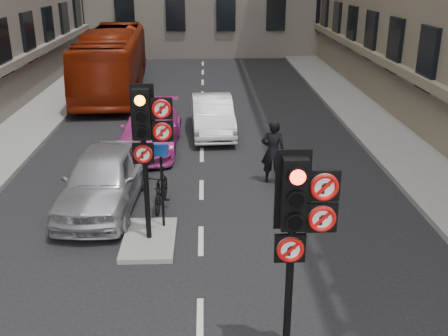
{
  "coord_description": "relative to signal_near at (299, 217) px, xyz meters",
  "views": [
    {
      "loc": [
        0.15,
        -5.83,
        5.99
      ],
      "look_at": [
        0.47,
        2.97,
        2.6
      ],
      "focal_mm": 42.0,
      "sensor_mm": 36.0,
      "label": 1
    }
  ],
  "objects": [
    {
      "name": "bus_red",
      "position": [
        -5.99,
        19.85,
        -1.02
      ],
      "size": [
        3.19,
        11.34,
        3.13
      ],
      "primitive_type": "imported",
      "rotation": [
        0.0,
        0.0,
        0.05
      ],
      "color": "maroon",
      "rests_on": "ground"
    },
    {
      "name": "car_silver",
      "position": [
        -4.04,
        6.01,
        -1.8
      ],
      "size": [
        2.11,
        4.69,
        1.57
      ],
      "primitive_type": "imported",
      "rotation": [
        0.0,
        0.0,
        -0.06
      ],
      "color": "#ADAEB5",
      "rests_on": "ground"
    },
    {
      "name": "info_sign",
      "position": [
        -2.39,
        4.57,
        -1.11
      ],
      "size": [
        0.36,
        0.1,
        2.09
      ],
      "rotation": [
        0.0,
        0.0,
        0.0
      ],
      "color": "black",
      "rests_on": "centre_island"
    },
    {
      "name": "car_pink",
      "position": [
        -3.27,
        10.76,
        -1.89
      ],
      "size": [
        2.04,
        4.8,
        1.38
      ],
      "primitive_type": "imported",
      "rotation": [
        0.0,
        0.0,
        -0.02
      ],
      "color": "#C13893",
      "rests_on": "ground"
    },
    {
      "name": "signal_near",
      "position": [
        0.0,
        0.0,
        0.0
      ],
      "size": [
        0.91,
        0.4,
        3.58
      ],
      "color": "black",
      "rests_on": "ground"
    },
    {
      "name": "centre_island",
      "position": [
        -2.69,
        4.01,
        -2.52
      ],
      "size": [
        1.2,
        2.0,
        0.12
      ],
      "primitive_type": "cube",
      "color": "gray",
      "rests_on": "ground"
    },
    {
      "name": "signal_far",
      "position": [
        -2.6,
        4.0,
        0.12
      ],
      "size": [
        0.91,
        0.4,
        3.58
      ],
      "color": "black",
      "rests_on": "centre_island"
    },
    {
      "name": "motorcyclist",
      "position": [
        0.61,
        7.52,
        -1.62
      ],
      "size": [
        0.77,
        0.57,
        1.92
      ],
      "primitive_type": "imported",
      "rotation": [
        0.0,
        0.0,
        2.97
      ],
      "color": "black",
      "rests_on": "ground"
    },
    {
      "name": "motorcycle",
      "position": [
        -2.54,
        5.91,
        -2.07
      ],
      "size": [
        0.65,
        1.75,
        1.03
      ],
      "primitive_type": "imported",
      "rotation": [
        0.0,
        0.0,
        -0.1
      ],
      "color": "black",
      "rests_on": "ground"
    },
    {
      "name": "pavement_right",
      "position": [
        5.71,
        11.01,
        -2.5
      ],
      "size": [
        3.0,
        50.0,
        0.16
      ],
      "primitive_type": "cube",
      "color": "gray",
      "rests_on": "ground"
    },
    {
      "name": "car_white",
      "position": [
        -1.08,
        12.5,
        -1.88
      ],
      "size": [
        1.7,
        4.35,
        1.41
      ],
      "primitive_type": "imported",
      "rotation": [
        0.0,
        0.0,
        0.05
      ],
      "color": "silver",
      "rests_on": "ground"
    }
  ]
}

